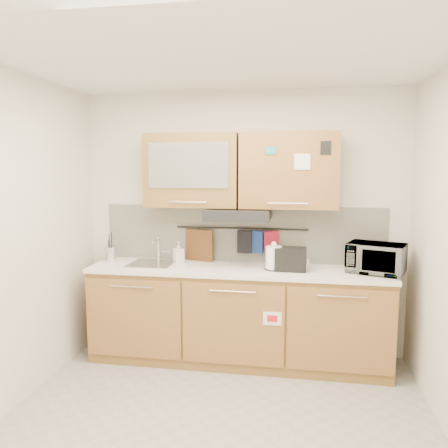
% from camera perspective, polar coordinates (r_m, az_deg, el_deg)
% --- Properties ---
extents(floor, '(3.20, 3.20, 0.00)m').
position_cam_1_polar(floor, '(3.41, -1.28, -25.60)').
color(floor, '#9E9993').
rests_on(floor, ground).
extents(ceiling, '(3.20, 3.20, 0.00)m').
position_cam_1_polar(ceiling, '(2.96, -1.43, 21.93)').
color(ceiling, white).
rests_on(ceiling, wall_back).
extents(wall_back, '(3.20, 0.00, 3.20)m').
position_cam_1_polar(wall_back, '(4.38, 2.35, 0.04)').
color(wall_back, silver).
rests_on(wall_back, ground).
extents(base_cabinet, '(2.80, 0.64, 0.88)m').
position_cam_1_polar(base_cabinet, '(4.29, 1.76, -12.42)').
color(base_cabinet, olive).
rests_on(base_cabinet, floor).
extents(countertop, '(2.82, 0.62, 0.04)m').
position_cam_1_polar(countertop, '(4.15, 1.78, -5.98)').
color(countertop, white).
rests_on(countertop, base_cabinet).
extents(backsplash, '(2.80, 0.02, 0.56)m').
position_cam_1_polar(backsplash, '(4.38, 2.32, -1.28)').
color(backsplash, silver).
rests_on(backsplash, countertop).
extents(upper_cabinets, '(1.82, 0.37, 0.70)m').
position_cam_1_polar(upper_cabinets, '(4.17, 2.01, 6.99)').
color(upper_cabinets, olive).
rests_on(upper_cabinets, wall_back).
extents(range_hood, '(0.60, 0.46, 0.10)m').
position_cam_1_polar(range_hood, '(4.12, 1.92, 1.26)').
color(range_hood, black).
rests_on(range_hood, upper_cabinets).
extents(sink, '(0.42, 0.40, 0.26)m').
position_cam_1_polar(sink, '(4.35, -9.37, -5.12)').
color(sink, silver).
rests_on(sink, countertop).
extents(utensil_rail, '(1.30, 0.02, 0.02)m').
position_cam_1_polar(utensil_rail, '(4.34, 2.26, -0.57)').
color(utensil_rail, black).
rests_on(utensil_rail, backsplash).
extents(utensil_crock, '(0.15, 0.15, 0.30)m').
position_cam_1_polar(utensil_crock, '(4.56, -14.53, -3.77)').
color(utensil_crock, silver).
rests_on(utensil_crock, countertop).
extents(kettle, '(0.19, 0.18, 0.26)m').
position_cam_1_polar(kettle, '(4.06, 6.52, -4.50)').
color(kettle, white).
rests_on(kettle, countertop).
extents(toaster, '(0.29, 0.18, 0.21)m').
position_cam_1_polar(toaster, '(4.04, 8.70, -4.53)').
color(toaster, black).
rests_on(toaster, countertop).
extents(microwave, '(0.57, 0.48, 0.27)m').
position_cam_1_polar(microwave, '(4.14, 19.24, -4.24)').
color(microwave, '#999999').
rests_on(microwave, countertop).
extents(soap_bottle, '(0.13, 0.13, 0.21)m').
position_cam_1_polar(soap_bottle, '(4.39, -5.97, -3.64)').
color(soap_bottle, '#999999').
rests_on(soap_bottle, countertop).
extents(cutting_board, '(0.30, 0.10, 0.37)m').
position_cam_1_polar(cutting_board, '(4.43, -3.26, -3.12)').
color(cutting_board, brown).
rests_on(cutting_board, utensil_rail).
extents(oven_mitt, '(0.14, 0.06, 0.22)m').
position_cam_1_polar(oven_mitt, '(4.33, 4.28, -2.35)').
color(oven_mitt, navy).
rests_on(oven_mitt, utensil_rail).
extents(dark_pouch, '(0.15, 0.06, 0.22)m').
position_cam_1_polar(dark_pouch, '(4.34, 2.71, -2.34)').
color(dark_pouch, black).
rests_on(dark_pouch, utensil_rail).
extents(pot_holder, '(0.15, 0.07, 0.18)m').
position_cam_1_polar(pot_holder, '(4.31, 6.18, -2.13)').
color(pot_holder, '#AC172F').
rests_on(pot_holder, utensil_rail).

